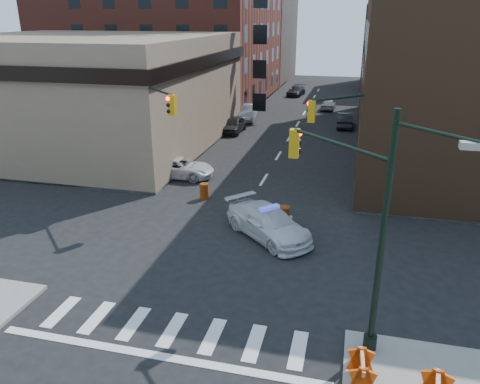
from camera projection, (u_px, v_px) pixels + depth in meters
The scene contains 27 objects.
ground at pixel (224, 245), 22.86m from camera, with size 140.00×140.00×0.00m, color black.
sidewalk_nw at pixel (117, 106), 57.74m from camera, with size 34.00×54.50×0.15m, color gray.
bank_building at pixel (85, 90), 40.07m from camera, with size 22.00×22.00×9.00m, color #856D57.
apartment_block at pixel (168, 3), 59.08m from camera, with size 25.00×25.00×24.00m, color maroon.
commercial_row_ne at pixel (453, 62), 37.88m from camera, with size 14.00×34.00×14.00m, color #523520.
filler_nw at pixel (232, 31), 79.91m from camera, with size 20.00×18.00×16.00m, color brown.
filler_ne at pixel (418, 47), 70.23m from camera, with size 16.00×16.00×12.00m, color maroon.
signal_pole_se at pixel (358, 214), 14.86m from camera, with size 5.40×5.27×8.00m.
signal_pole_nw at pixel (152, 128), 27.49m from camera, with size 3.58×3.67×8.00m.
signal_pole_ne at pixel (356, 139), 24.87m from camera, with size 3.67×3.58×8.00m.
tree_ne_near at pixel (377, 96), 43.54m from camera, with size 3.00×3.00×4.85m.
tree_ne_far at pixel (375, 84), 50.80m from camera, with size 3.00×3.00×4.85m.
police_car at pixel (268, 223), 23.44m from camera, with size 2.17×5.34×1.55m, color silver.
pickup at pixel (179, 168), 32.28m from camera, with size 2.22×4.82×1.34m, color silver.
parked_car_wnear at pixel (234, 125), 44.59m from camera, with size 1.75×4.36×1.49m, color black.
parked_car_wfar at pixel (247, 113), 49.77m from camera, with size 1.74×4.99×1.64m, color gray.
parked_car_wdeep at pixel (296, 91), 65.12m from camera, with size 1.88×4.62×1.34m, color black.
parked_car_enear at pixel (345, 120), 46.71m from camera, with size 1.54×4.40×1.45m, color black.
parked_car_efar at pixel (328, 104), 55.40m from camera, with size 1.55×3.84×1.31m, color #999BA1.
pedestrian_a at pixel (141, 163), 31.86m from camera, with size 0.67×0.44×1.84m, color black.
pedestrian_b at pixel (113, 168), 31.10m from camera, with size 0.82×0.64×1.69m, color black.
pedestrian_c at pixel (105, 174), 30.16m from camera, with size 0.91×0.38×1.55m, color black.
barrel_road at pixel (284, 216), 24.72m from camera, with size 0.62×0.62×1.11m, color #ED4B0B.
barrel_bank at pixel (204, 191), 28.45m from camera, with size 0.55×0.55×0.98m, color red.
barricade_se_a at pixel (361, 371), 13.92m from camera, with size 1.20×0.60×0.90m, color red, non-canonical shape.
barricade_nw_a at pixel (122, 170), 31.92m from camera, with size 1.31×0.66×0.99m, color #E6600A, non-canonical shape.
barricade_nw_b at pixel (130, 171), 31.89m from camera, with size 1.18×0.59×0.89m, color #BF5B09, non-canonical shape.
Camera 1 is at (5.68, -19.67, 10.52)m, focal length 35.00 mm.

